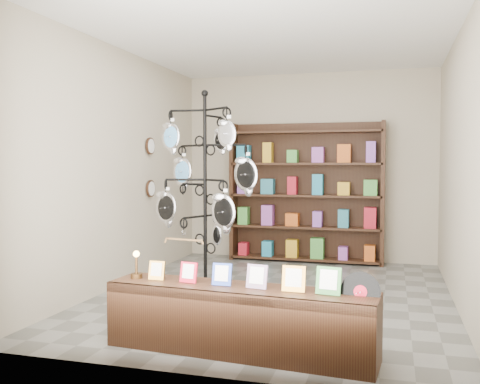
% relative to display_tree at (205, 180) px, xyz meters
% --- Properties ---
extents(ground, '(5.00, 5.00, 0.00)m').
position_rel_display_tree_xyz_m(ground, '(0.69, 0.49, -1.37)').
color(ground, slate).
rests_on(ground, ground).
extents(room_envelope, '(5.00, 5.00, 5.00)m').
position_rel_display_tree_xyz_m(room_envelope, '(0.69, 0.49, 0.48)').
color(room_envelope, '#ABA28A').
rests_on(room_envelope, ground).
extents(display_tree, '(1.24, 1.21, 2.37)m').
position_rel_display_tree_xyz_m(display_tree, '(0.00, 0.00, 0.00)').
color(display_tree, black).
rests_on(display_tree, ground).
extents(front_shelf, '(2.26, 0.64, 0.79)m').
position_rel_display_tree_xyz_m(front_shelf, '(0.82, -1.48, -1.09)').
color(front_shelf, black).
rests_on(front_shelf, ground).
extents(back_shelving, '(2.42, 0.36, 2.20)m').
position_rel_display_tree_xyz_m(back_shelving, '(0.69, 2.78, -0.34)').
color(back_shelving, black).
rests_on(back_shelving, ground).
extents(wall_clocks, '(0.03, 0.24, 0.84)m').
position_rel_display_tree_xyz_m(wall_clocks, '(-1.28, 1.29, 0.13)').
color(wall_clocks, black).
rests_on(wall_clocks, ground).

